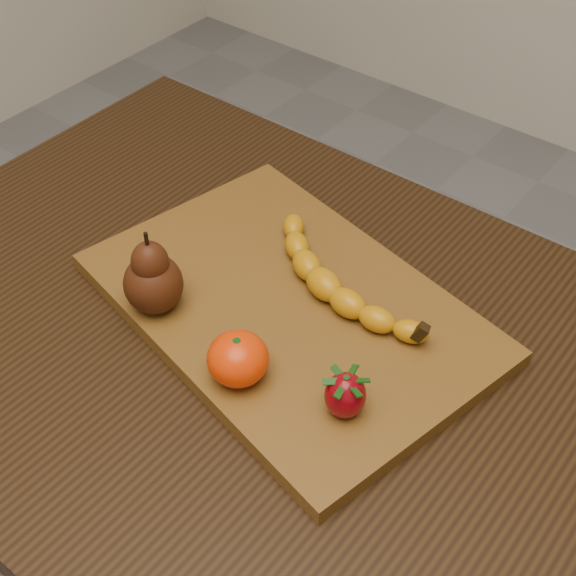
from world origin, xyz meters
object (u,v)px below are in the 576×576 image
Objects in this scene: table at (266,391)px; cutting_board at (288,307)px; mandarin at (238,359)px; pear at (151,271)px.

cutting_board reaches higher than table.
mandarin is at bearing -68.86° from table.
pear is (-0.11, -0.10, 0.06)m from cutting_board.
cutting_board is at bearing 89.65° from table.
cutting_board is 0.16m from pear.
table is at bearing 25.60° from pear.
pear is at bearing -154.40° from table.
pear is 1.62× the size of mandarin.
mandarin is (0.14, -0.02, -0.02)m from pear.
mandarin reaches higher than table.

